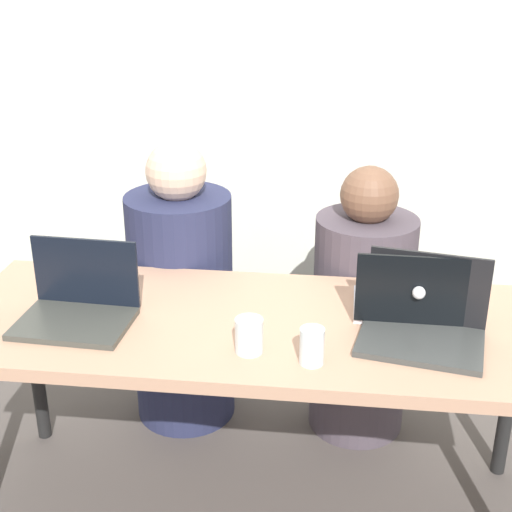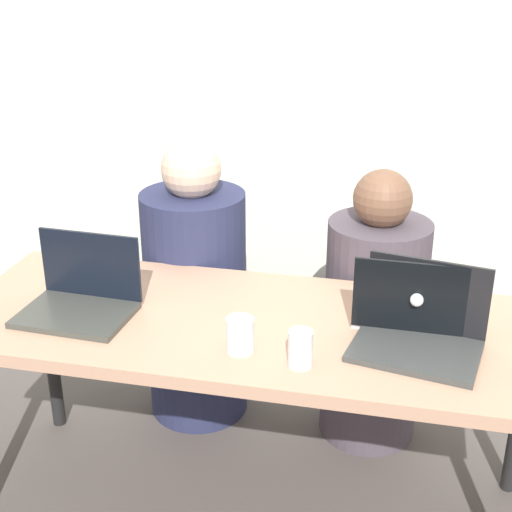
{
  "view_description": "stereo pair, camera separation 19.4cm",
  "coord_description": "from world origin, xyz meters",
  "px_view_note": "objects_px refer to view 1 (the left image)",
  "views": [
    {
      "loc": [
        0.23,
        -1.86,
        1.73
      ],
      "look_at": [
        0.0,
        0.07,
        0.9
      ],
      "focal_mm": 50.0,
      "sensor_mm": 36.0,
      "label": 1
    },
    {
      "loc": [
        0.43,
        -1.83,
        1.73
      ],
      "look_at": [
        0.0,
        0.07,
        0.9
      ],
      "focal_mm": 50.0,
      "sensor_mm": 36.0,
      "label": 2
    }
  ],
  "objects_px": {
    "person_on_left": "(182,301)",
    "water_glass_right": "(312,348)",
    "water_glass_center": "(249,338)",
    "laptop_back_right": "(414,302)",
    "laptop_front_right": "(423,323)",
    "laptop_front_left": "(78,305)",
    "person_on_right": "(361,318)"
  },
  "relations": [
    {
      "from": "water_glass_right",
      "to": "water_glass_center",
      "type": "distance_m",
      "value": 0.18
    },
    {
      "from": "laptop_back_right",
      "to": "laptop_front_right",
      "type": "height_order",
      "value": "laptop_front_right"
    },
    {
      "from": "laptop_back_right",
      "to": "water_glass_right",
      "type": "height_order",
      "value": "laptop_back_right"
    },
    {
      "from": "person_on_left",
      "to": "water_glass_right",
      "type": "distance_m",
      "value": 0.95
    },
    {
      "from": "person_on_right",
      "to": "laptop_front_right",
      "type": "distance_m",
      "value": 0.67
    },
    {
      "from": "laptop_front_left",
      "to": "water_glass_center",
      "type": "distance_m",
      "value": 0.54
    },
    {
      "from": "laptop_front_left",
      "to": "water_glass_right",
      "type": "bearing_deg",
      "value": -9.93
    },
    {
      "from": "laptop_front_right",
      "to": "laptop_back_right",
      "type": "bearing_deg",
      "value": 106.57
    },
    {
      "from": "laptop_front_left",
      "to": "laptop_front_right",
      "type": "bearing_deg",
      "value": 3.3
    },
    {
      "from": "person_on_left",
      "to": "water_glass_right",
      "type": "relative_size",
      "value": 10.96
    },
    {
      "from": "laptop_back_right",
      "to": "laptop_front_right",
      "type": "relative_size",
      "value": 0.94
    },
    {
      "from": "person_on_left",
      "to": "person_on_right",
      "type": "height_order",
      "value": "person_on_left"
    },
    {
      "from": "laptop_front_right",
      "to": "person_on_right",
      "type": "bearing_deg",
      "value": 115.1
    },
    {
      "from": "water_glass_center",
      "to": "water_glass_right",
      "type": "bearing_deg",
      "value": -12.53
    },
    {
      "from": "laptop_front_left",
      "to": "water_glass_center",
      "type": "xyz_separation_m",
      "value": [
        0.53,
        -0.12,
        -0.01
      ]
    },
    {
      "from": "person_on_left",
      "to": "water_glass_center",
      "type": "bearing_deg",
      "value": 130.49
    },
    {
      "from": "laptop_front_right",
      "to": "water_glass_right",
      "type": "xyz_separation_m",
      "value": [
        -0.3,
        -0.17,
        -0.01
      ]
    },
    {
      "from": "person_on_right",
      "to": "laptop_front_left",
      "type": "bearing_deg",
      "value": 41.87
    },
    {
      "from": "water_glass_right",
      "to": "water_glass_center",
      "type": "bearing_deg",
      "value": 167.47
    },
    {
      "from": "person_on_right",
      "to": "laptop_front_left",
      "type": "height_order",
      "value": "person_on_right"
    },
    {
      "from": "person_on_right",
      "to": "laptop_front_right",
      "type": "height_order",
      "value": "person_on_right"
    },
    {
      "from": "person_on_right",
      "to": "water_glass_center",
      "type": "xyz_separation_m",
      "value": [
        -0.33,
        -0.71,
        0.29
      ]
    },
    {
      "from": "water_glass_right",
      "to": "water_glass_center",
      "type": "xyz_separation_m",
      "value": [
        -0.17,
        0.04,
        -0.0
      ]
    },
    {
      "from": "water_glass_center",
      "to": "person_on_right",
      "type": "bearing_deg",
      "value": 64.9
    },
    {
      "from": "laptop_front_right",
      "to": "laptop_front_left",
      "type": "xyz_separation_m",
      "value": [
        -1.0,
        -0.01,
        -0.0
      ]
    },
    {
      "from": "laptop_front_right",
      "to": "laptop_front_left",
      "type": "relative_size",
      "value": 1.12
    },
    {
      "from": "person_on_left",
      "to": "water_glass_right",
      "type": "xyz_separation_m",
      "value": [
        0.53,
        -0.75,
        0.26
      ]
    },
    {
      "from": "water_glass_center",
      "to": "laptop_front_right",
      "type": "bearing_deg",
      "value": 15.02
    },
    {
      "from": "laptop_front_left",
      "to": "water_glass_right",
      "type": "relative_size",
      "value": 3.32
    },
    {
      "from": "water_glass_right",
      "to": "water_glass_center",
      "type": "relative_size",
      "value": 1.03
    },
    {
      "from": "laptop_front_right",
      "to": "water_glass_center",
      "type": "distance_m",
      "value": 0.49
    },
    {
      "from": "person_on_left",
      "to": "person_on_right",
      "type": "bearing_deg",
      "value": -166.04
    }
  ]
}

